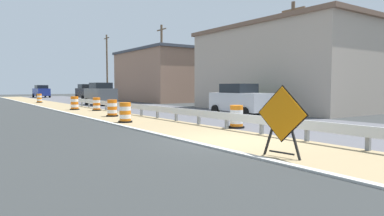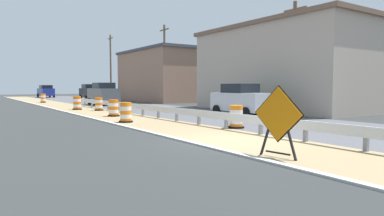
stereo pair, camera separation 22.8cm
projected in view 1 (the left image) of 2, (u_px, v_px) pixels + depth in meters
name	position (u px, v px, depth m)	size (l,w,h in m)	color
ground_plane	(231.00, 141.00, 11.37)	(160.00, 160.00, 0.00)	#2B2D2D
median_dirt_strip	(242.00, 140.00, 11.64)	(3.38, 120.00, 0.01)	#8E7A56
far_lane_asphalt	(334.00, 129.00, 14.68)	(7.32, 120.00, 0.00)	#4C4C51
curb_near_edge	(199.00, 145.00, 10.63)	(0.20, 120.00, 0.11)	#ADADA8
guardrail_median	(260.00, 121.00, 12.88)	(0.18, 46.77, 0.71)	silver
warning_sign_diamond	(282.00, 117.00, 8.67)	(0.24, 1.45, 1.86)	black
traffic_barrel_nearest	(236.00, 118.00, 14.90)	(0.71, 0.71, 1.00)	orange
traffic_barrel_close	(125.00, 113.00, 17.22)	(0.71, 0.71, 1.02)	orange
traffic_barrel_mid	(112.00, 109.00, 20.70)	(0.72, 0.72, 1.02)	orange
traffic_barrel_far	(97.00, 105.00, 25.66)	(0.67, 0.67, 1.00)	orange
traffic_barrel_farther	(75.00, 104.00, 26.61)	(0.72, 0.72, 1.05)	orange
traffic_barrel_farthest	(39.00, 99.00, 38.36)	(0.65, 0.65, 1.01)	orange
car_lead_near_lane	(41.00, 91.00, 57.05)	(2.21, 4.59, 2.07)	navy
car_trailing_near_lane	(240.00, 100.00, 21.13)	(2.00, 4.23, 1.99)	silver
car_lead_far_lane	(100.00, 94.00, 33.51)	(2.12, 4.58, 2.19)	#4C5156
car_mid_far_lane	(86.00, 92.00, 46.84)	(2.17, 4.03, 2.15)	black
roadside_shop_near	(287.00, 68.00, 26.88)	(8.76, 13.84, 6.47)	#AD9E8E
roadside_shop_far	(162.00, 76.00, 42.85)	(7.74, 13.09, 6.35)	#93705B
utility_pole_near	(292.00, 56.00, 22.48)	(0.24, 1.80, 7.34)	brown
utility_pole_mid	(162.00, 63.00, 36.00)	(0.24, 1.80, 8.28)	brown
utility_pole_far	(107.00, 66.00, 49.39)	(0.24, 1.80, 9.28)	brown
bush_roadside	(248.00, 103.00, 22.72)	(2.71, 2.71, 1.42)	#1E4C23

